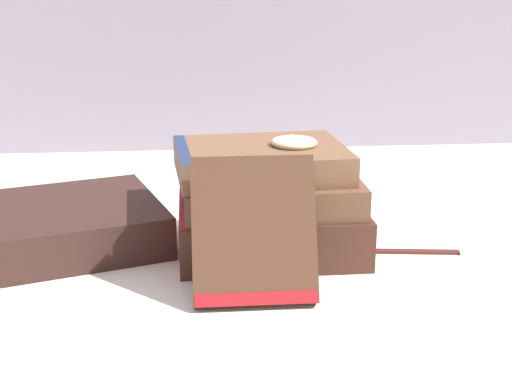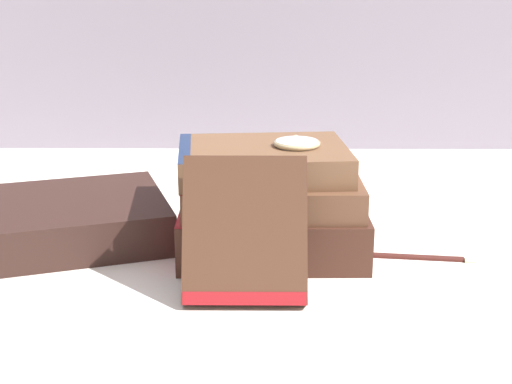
% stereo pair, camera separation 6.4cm
% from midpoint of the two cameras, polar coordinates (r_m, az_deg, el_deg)
% --- Properties ---
extents(ground_plane, '(3.00, 3.00, 0.00)m').
position_cam_midpoint_polar(ground_plane, '(0.76, -2.49, -5.31)').
color(ground_plane, white).
extents(book_flat_bottom, '(0.20, 0.15, 0.05)m').
position_cam_midpoint_polar(book_flat_bottom, '(0.77, -1.62, -2.90)').
color(book_flat_bottom, '#422319').
rests_on(book_flat_bottom, ground_plane).
extents(book_flat_middle, '(0.19, 0.14, 0.03)m').
position_cam_midpoint_polar(book_flat_middle, '(0.76, -1.67, 0.10)').
color(book_flat_middle, brown).
rests_on(book_flat_middle, book_flat_bottom).
extents(book_flat_top, '(0.19, 0.15, 0.03)m').
position_cam_midpoint_polar(book_flat_top, '(0.75, -2.46, 2.48)').
color(book_flat_top, brown).
rests_on(book_flat_top, book_flat_middle).
extents(book_side_left, '(0.26, 0.24, 0.05)m').
position_cam_midpoint_polar(book_side_left, '(0.82, -18.21, -2.71)').
color(book_side_left, '#331E19').
rests_on(book_side_left, ground_plane).
extents(book_leaning_front, '(0.11, 0.07, 0.13)m').
position_cam_midpoint_polar(book_leaning_front, '(0.65, -2.99, -3.58)').
color(book_leaning_front, '#4C2D1E').
rests_on(book_leaning_front, ground_plane).
extents(pocket_watch, '(0.05, 0.05, 0.01)m').
position_cam_midpoint_polar(pocket_watch, '(0.75, 0.63, 3.96)').
color(pocket_watch, silver).
rests_on(pocket_watch, book_flat_top).
extents(reading_glasses, '(0.10, 0.07, 0.00)m').
position_cam_midpoint_polar(reading_glasses, '(0.92, -4.63, -1.02)').
color(reading_glasses, '#ADADB2').
rests_on(reading_glasses, ground_plane).
extents(fountain_pen, '(0.14, 0.03, 0.01)m').
position_cam_midpoint_polar(fountain_pen, '(0.78, 9.90, -4.63)').
color(fountain_pen, '#471E19').
rests_on(fountain_pen, ground_plane).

